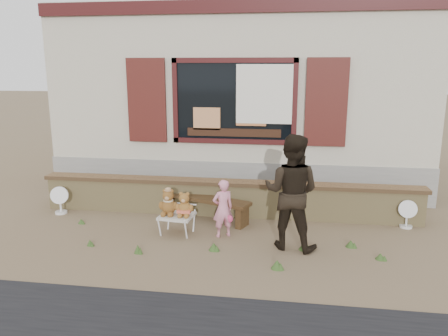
% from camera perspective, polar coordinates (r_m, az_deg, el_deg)
% --- Properties ---
extents(ground, '(80.00, 80.00, 0.00)m').
position_cam_1_polar(ground, '(7.36, -0.69, -8.67)').
color(ground, brown).
rests_on(ground, ground).
extents(shopfront, '(8.04, 5.13, 4.00)m').
position_cam_1_polar(shopfront, '(11.31, 2.94, 9.40)').
color(shopfront, gray).
rests_on(shopfront, ground).
extents(brick_wall, '(7.10, 0.36, 0.67)m').
position_cam_1_polar(brick_wall, '(8.18, 0.41, -3.87)').
color(brick_wall, tan).
rests_on(brick_wall, ground).
extents(bench, '(1.65, 0.96, 0.42)m').
position_cam_1_polar(bench, '(7.94, -2.16, -4.64)').
color(bench, '#352412').
rests_on(bench, ground).
extents(folding_chair, '(0.58, 0.53, 0.33)m').
position_cam_1_polar(folding_chair, '(7.33, -6.19, -6.33)').
color(folding_chair, beige).
rests_on(folding_chair, ground).
extents(teddy_bear_left, '(0.35, 0.31, 0.44)m').
position_cam_1_polar(teddy_bear_left, '(7.30, -7.27, -4.35)').
color(teddy_bear_left, brown).
rests_on(teddy_bear_left, folding_chair).
extents(teddy_bear_right, '(0.32, 0.29, 0.41)m').
position_cam_1_polar(teddy_bear_right, '(7.21, -5.18, -4.66)').
color(teddy_bear_right, brown).
rests_on(teddy_bear_right, folding_chair).
extents(child, '(0.42, 0.37, 0.96)m').
position_cam_1_polar(child, '(7.12, -0.15, -5.29)').
color(child, pink).
rests_on(child, ground).
extents(adult, '(1.00, 0.87, 1.77)m').
position_cam_1_polar(adult, '(6.67, 8.78, -3.12)').
color(adult, black).
rests_on(adult, ground).
extents(fan_left, '(0.34, 0.23, 0.53)m').
position_cam_1_polar(fan_left, '(8.84, -20.61, -3.92)').
color(fan_left, silver).
rests_on(fan_left, ground).
extents(fan_right, '(0.32, 0.21, 0.50)m').
position_cam_1_polar(fan_right, '(8.21, 22.79, -5.52)').
color(fan_right, silver).
rests_on(fan_right, ground).
extents(grass_tufts, '(5.11, 1.43, 0.13)m').
position_cam_1_polar(grass_tufts, '(6.70, 4.00, -10.42)').
color(grass_tufts, '#334F1F').
rests_on(grass_tufts, ground).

